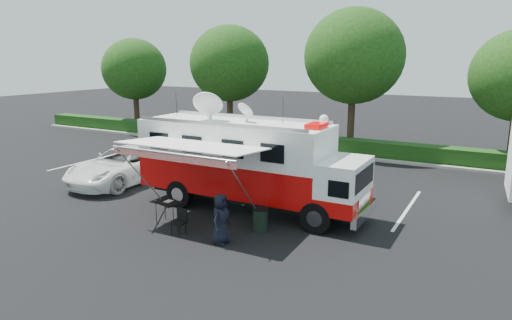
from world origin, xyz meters
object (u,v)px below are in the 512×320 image
at_px(folding_table, 169,203).
at_px(trash_bin, 261,219).
at_px(command_truck, 248,163).
at_px(white_suv, 125,182).

relative_size(folding_table, trash_bin, 1.33).
bearing_deg(folding_table, command_truck, 57.84).
distance_m(command_truck, folding_table, 3.45).
relative_size(command_truck, trash_bin, 11.12).
xyz_separation_m(command_truck, folding_table, (-1.73, -2.75, -1.13)).
bearing_deg(trash_bin, folding_table, -164.47).
height_order(folding_table, trash_bin, trash_bin).
xyz_separation_m(white_suv, trash_bin, (8.73, -2.46, 0.42)).
distance_m(command_truck, white_suv, 7.46).
relative_size(command_truck, folding_table, 8.35).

